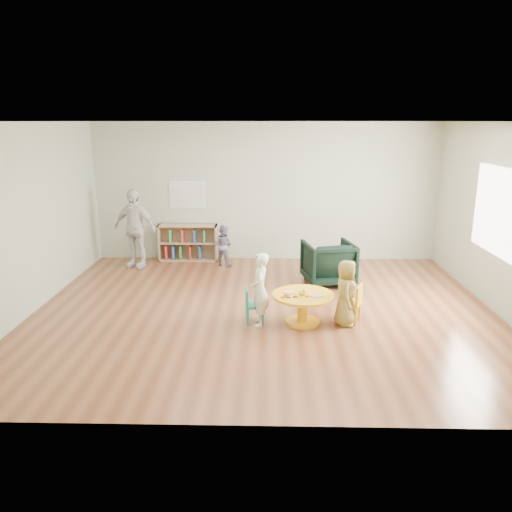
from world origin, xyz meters
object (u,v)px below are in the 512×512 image
at_px(kid_chair_right, 353,302).
at_px(child_right, 346,293).
at_px(activity_table, 303,303).
at_px(child_left, 260,290).
at_px(toddler, 223,245).
at_px(kid_chair_left, 252,304).
at_px(armchair, 328,263).
at_px(adult_caretaker, 135,228).
at_px(bookshelf, 188,243).

relative_size(kid_chair_right, child_right, 0.58).
bearing_deg(activity_table, child_left, -174.23).
bearing_deg(toddler, kid_chair_left, 125.76).
height_order(kid_chair_left, toddler, toddler).
bearing_deg(activity_table, armchair, 72.77).
bearing_deg(activity_table, kid_chair_right, 6.99).
height_order(armchair, adult_caretaker, adult_caretaker).
height_order(bookshelf, adult_caretaker, adult_caretaker).
height_order(kid_chair_left, child_right, child_right).
height_order(child_left, adult_caretaker, adult_caretaker).
distance_m(activity_table, kid_chair_right, 0.73).
distance_m(kid_chair_left, adult_caretaker, 3.71).
bearing_deg(kid_chair_left, activity_table, 81.10).
bearing_deg(kid_chair_right, child_right, 157.62).
relative_size(kid_chair_right, adult_caretaker, 0.36).
bearing_deg(child_right, child_left, 98.51).
xyz_separation_m(armchair, child_left, (-1.18, -1.89, 0.14)).
distance_m(child_left, child_right, 1.21).
height_order(kid_chair_right, adult_caretaker, adult_caretaker).
height_order(kid_chair_right, toddler, toddler).
bearing_deg(child_left, adult_caretaker, -136.77).
height_order(activity_table, adult_caretaker, adult_caretaker).
relative_size(activity_table, child_right, 0.93).
distance_m(kid_chair_right, adult_caretaker, 4.74).
height_order(bookshelf, toddler, toddler).
distance_m(kid_chair_left, armchair, 2.21).
height_order(kid_chair_left, bookshelf, bookshelf).
xyz_separation_m(kid_chair_left, bookshelf, (-1.45, 3.30, 0.10)).
distance_m(bookshelf, adult_caretaker, 1.15).
relative_size(kid_chair_left, child_right, 0.53).
height_order(child_right, adult_caretaker, adult_caretaker).
xyz_separation_m(activity_table, armchair, (0.57, 1.83, 0.08)).
relative_size(activity_table, kid_chair_right, 1.59).
bearing_deg(kid_chair_left, child_left, 41.11).
height_order(activity_table, child_left, child_left).
relative_size(kid_chair_left, kid_chair_right, 0.90).
xyz_separation_m(kid_chair_right, bookshelf, (-2.89, 3.25, 0.07)).
bearing_deg(armchair, kid_chair_left, 42.74).
bearing_deg(kid_chair_right, toddler, 59.51).
xyz_separation_m(bookshelf, child_left, (1.55, -3.41, 0.16)).
xyz_separation_m(kid_chair_right, child_right, (-0.12, -0.12, 0.18)).
relative_size(activity_table, armchair, 1.05).
height_order(kid_chair_left, armchair, armchair).
xyz_separation_m(activity_table, bookshelf, (-2.17, 3.34, 0.06)).
bearing_deg(kid_chair_left, kid_chair_right, 86.22).
bearing_deg(child_right, toddler, 40.93).
bearing_deg(bookshelf, kid_chair_left, -66.36).
xyz_separation_m(kid_chair_right, toddler, (-2.11, 2.86, 0.11)).
height_order(toddler, adult_caretaker, adult_caretaker).
distance_m(activity_table, toddler, 3.26).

